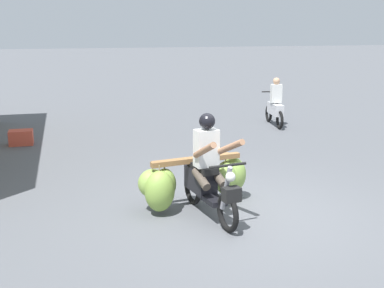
# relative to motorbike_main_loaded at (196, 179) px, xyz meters

# --- Properties ---
(ground_plane) EXTENTS (120.00, 120.00, 0.00)m
(ground_plane) POSITION_rel_motorbike_main_loaded_xyz_m (0.67, -0.38, -0.51)
(ground_plane) COLOR #56595E
(motorbike_main_loaded) EXTENTS (1.90, 1.80, 1.58)m
(motorbike_main_loaded) POSITION_rel_motorbike_main_loaded_xyz_m (0.00, 0.00, 0.00)
(motorbike_main_loaded) COLOR black
(motorbike_main_loaded) RESTS_ON ground
(motorbike_distant_ahead_left) EXTENTS (0.50, 1.62, 1.40)m
(motorbike_distant_ahead_left) POSITION_rel_motorbike_main_loaded_xyz_m (3.95, 5.85, 0.06)
(motorbike_distant_ahead_left) COLOR black
(motorbike_distant_ahead_left) RESTS_ON ground
(produce_crate) EXTENTS (0.56, 0.40, 0.36)m
(produce_crate) POSITION_rel_motorbike_main_loaded_xyz_m (-2.97, 5.27, -0.33)
(produce_crate) COLOR #CC4C38
(produce_crate) RESTS_ON ground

